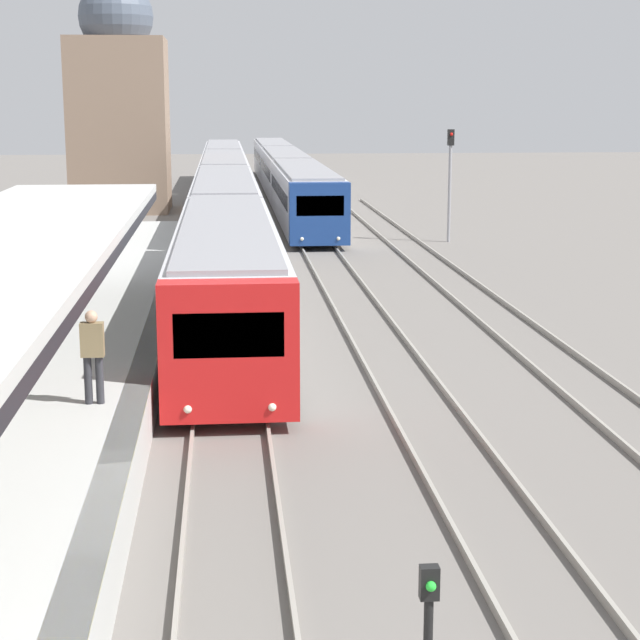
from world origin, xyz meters
TOP-DOWN VIEW (x-y plane):
  - platform_canopy at (-3.97, 12.31)m, footprint 4.00×24.56m
  - person_on_platform at (-2.37, 11.19)m, footprint 0.40×0.22m
  - train_near at (0.00, 47.15)m, footprint 2.66×69.77m
  - train_far at (3.94, 62.06)m, footprint 2.57×50.19m
  - signal_post_near at (1.98, 2.90)m, footprint 0.20×0.21m
  - signal_mast_far at (9.96, 39.77)m, footprint 0.28×0.29m
  - distant_domed_building at (-5.82, 54.87)m, footprint 5.38×5.38m

SIDE VIEW (x-z plane):
  - signal_post_near at x=1.98m, z-range 0.20..1.78m
  - train_far at x=3.94m, z-range 0.17..3.17m
  - train_near at x=0.00m, z-range 0.17..3.22m
  - person_on_platform at x=-2.37m, z-range 1.14..2.81m
  - signal_mast_far at x=9.96m, z-range 0.65..5.62m
  - platform_canopy at x=-3.97m, z-range 2.31..5.11m
  - distant_domed_building at x=-5.82m, z-range -0.40..12.44m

